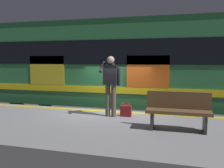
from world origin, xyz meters
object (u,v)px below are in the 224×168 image
at_px(passenger, 111,81).
at_px(bench, 178,110).
at_px(handbag, 126,110).
at_px(train_carriage, 105,63).

bearing_deg(passenger, bench, 155.34).
bearing_deg(passenger, handbag, -167.03).
height_order(handbag, bench, bench).
distance_m(passenger, handbag, 0.98).
bearing_deg(bench, handbag, -33.58).
bearing_deg(bench, passenger, -24.66).
bearing_deg(handbag, passenger, 12.97).
xyz_separation_m(train_carriage, handbag, (-1.53, 2.98, -1.33)).
distance_m(train_carriage, passenger, 3.30).
height_order(train_carriage, bench, train_carriage).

